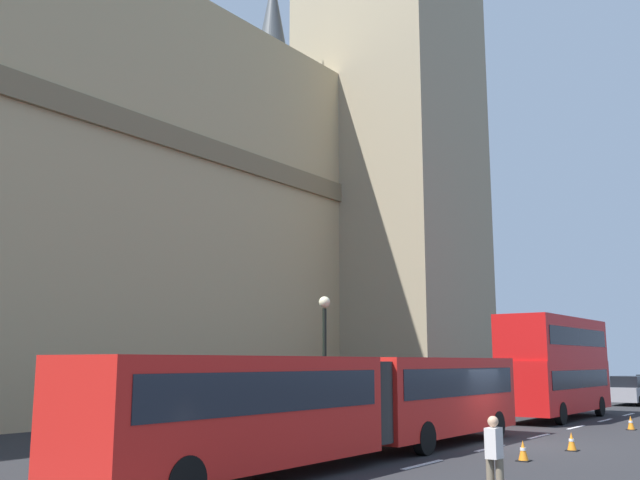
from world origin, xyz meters
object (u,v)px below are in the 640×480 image
sedan_lead (630,391)px  double_decker_bus (556,363)px  street_lamp (325,354)px  articulated_bus (352,398)px  traffic_cone_east (631,423)px  traffic_cone_middle (572,442)px  traffic_cone_west (523,451)px  pedestrian_near_cones (494,456)px

sedan_lead → double_decker_bus: bearing=179.8°
double_decker_bus → street_lamp: 14.02m
articulated_bus → traffic_cone_east: bearing=-16.2°
sedan_lead → articulated_bus: bearing=179.9°
traffic_cone_east → double_decker_bus: bearing=48.0°
traffic_cone_middle → street_lamp: (-1.05, 8.86, 2.77)m
traffic_cone_west → traffic_cone_middle: 3.21m
articulated_bus → double_decker_bus: double_decker_bus is taller
articulated_bus → pedestrian_near_cones: bearing=-121.1°
double_decker_bus → traffic_cone_middle: double_decker_bus is taller
articulated_bus → sedan_lead: bearing=-0.1°
traffic_cone_middle → pedestrian_near_cones: size_ratio=0.34×
double_decker_bus → traffic_cone_west: double_decker_bus is taller
traffic_cone_west → street_lamp: size_ratio=0.11×
traffic_cone_west → traffic_cone_middle: bearing=-6.9°
double_decker_bus → pedestrian_near_cones: 22.41m
articulated_bus → pedestrian_near_cones: size_ratio=11.00×
traffic_cone_middle → traffic_cone_east: 8.45m
double_decker_bus → pedestrian_near_cones: double_decker_bus is taller
sedan_lead → traffic_cone_east: 18.57m
articulated_bus → pedestrian_near_cones: 6.73m
articulated_bus → sedan_lead: 32.47m
articulated_bus → pedestrian_near_cones: articulated_bus is taller
sedan_lead → traffic_cone_middle: size_ratio=7.59×
articulated_bus → traffic_cone_west: 5.04m
traffic_cone_middle → traffic_cone_east: size_ratio=1.00×
sedan_lead → traffic_cone_middle: sedan_lead is taller
sedan_lead → traffic_cone_west: bearing=-172.5°
traffic_cone_east → street_lamp: (-9.50, 8.69, 2.77)m
traffic_cone_west → pedestrian_near_cones: size_ratio=0.34×
street_lamp → traffic_cone_east: bearing=-42.5°
double_decker_bus → sedan_lead: bearing=-0.2°
double_decker_bus → pedestrian_near_cones: (-21.59, -5.72, -1.80)m
traffic_cone_middle → traffic_cone_west: bearing=173.1°
traffic_cone_west → street_lamp: bearing=75.9°
street_lamp → pedestrian_near_cones: 13.35m
pedestrian_near_cones → sedan_lead: bearing=9.0°
sedan_lead → traffic_cone_east: bearing=-167.1°
traffic_cone_west → traffic_cone_middle: (3.18, -0.38, 0.00)m
street_lamp → articulated_bus: bearing=-137.2°
sedan_lead → traffic_cone_west: size_ratio=7.59×
traffic_cone_west → street_lamp: (2.14, 8.48, 2.77)m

